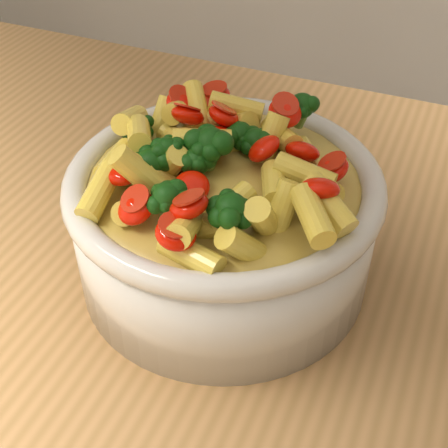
% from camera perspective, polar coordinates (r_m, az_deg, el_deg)
% --- Properties ---
extents(table, '(1.20, 0.80, 0.90)m').
position_cam_1_polar(table, '(0.53, -0.56, -17.06)').
color(table, '#AC7B49').
rests_on(table, ground).
extents(serving_bowl, '(0.23, 0.23, 0.10)m').
position_cam_1_polar(serving_bowl, '(0.46, 0.00, 0.11)').
color(serving_bowl, silver).
rests_on(serving_bowl, table).
extents(pasta_salad, '(0.18, 0.18, 0.04)m').
position_cam_1_polar(pasta_salad, '(0.43, 0.00, 6.37)').
color(pasta_salad, '#FFE450').
rests_on(pasta_salad, serving_bowl).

